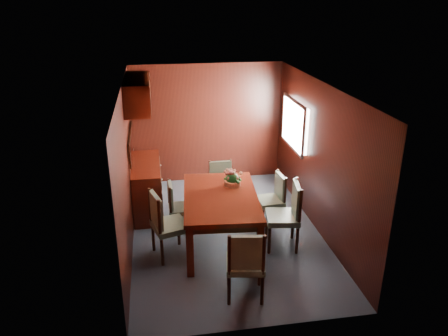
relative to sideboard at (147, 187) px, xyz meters
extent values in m
plane|color=#3C4753|center=(1.25, -1.00, -0.45)|extent=(4.50, 4.50, 0.00)
cube|color=black|center=(-0.25, -1.00, 0.75)|extent=(0.02, 4.50, 2.40)
cube|color=black|center=(2.75, -1.00, 0.75)|extent=(0.02, 4.50, 2.40)
cube|color=black|center=(1.25, 1.25, 0.75)|extent=(3.00, 0.02, 2.40)
cube|color=black|center=(1.25, -3.25, 0.75)|extent=(3.00, 0.02, 2.40)
cube|color=black|center=(1.25, -1.00, 1.95)|extent=(3.00, 4.50, 0.02)
cube|color=white|center=(2.73, 0.10, 1.00)|extent=(0.14, 1.10, 0.80)
cube|color=#B2B2B7|center=(2.66, 0.10, 1.00)|extent=(0.04, 1.20, 0.90)
cube|color=black|center=(-0.22, 0.00, 0.83)|extent=(0.03, 1.36, 0.41)
cube|color=silver|center=(-0.20, 0.00, 0.83)|extent=(0.01, 1.30, 0.35)
cube|color=#370E06|center=(-0.05, 0.00, 1.68)|extent=(0.40, 1.40, 0.50)
cube|color=#370E06|center=(0.00, 0.00, 0.00)|extent=(0.48, 1.40, 0.90)
cube|color=#370E06|center=(0.57, -2.10, -0.07)|extent=(0.11, 0.11, 0.76)
cube|color=#370E06|center=(1.52, -2.18, -0.07)|extent=(0.11, 0.11, 0.76)
cube|color=#370E06|center=(0.70, -0.49, -0.07)|extent=(0.11, 0.11, 0.76)
cube|color=#370E06|center=(1.66, -0.56, -0.07)|extent=(0.11, 0.11, 0.76)
cube|color=black|center=(1.11, -1.33, 0.25)|extent=(1.10, 1.70, 0.11)
cube|color=#370E06|center=(1.11, -1.33, 0.34)|extent=(1.24, 1.84, 0.07)
cylinder|color=black|center=(0.07, -1.38, -0.24)|extent=(0.05, 0.05, 0.42)
cylinder|color=black|center=(0.19, -1.79, -0.24)|extent=(0.05, 0.05, 0.42)
cylinder|color=black|center=(0.47, -1.26, -0.24)|extent=(0.05, 0.05, 0.42)
cylinder|color=black|center=(0.59, -1.67, -0.24)|extent=(0.05, 0.05, 0.42)
cube|color=#5E7055|center=(0.33, -1.52, 0.03)|extent=(0.59, 0.61, 0.09)
cylinder|color=black|center=(0.06, -1.38, 0.31)|extent=(0.05, 0.05, 0.56)
cylinder|color=black|center=(0.18, -1.79, 0.31)|extent=(0.05, 0.05, 0.56)
cube|color=#5E7055|center=(0.14, -1.58, 0.33)|extent=(0.19, 0.45, 0.47)
cylinder|color=black|center=(0.37, -0.66, -0.28)|extent=(0.04, 0.04, 0.35)
cylinder|color=black|center=(0.38, -1.01, -0.28)|extent=(0.04, 0.04, 0.35)
cylinder|color=black|center=(0.70, -0.65, -0.28)|extent=(0.04, 0.04, 0.35)
cylinder|color=black|center=(0.71, -1.00, -0.28)|extent=(0.04, 0.04, 0.35)
cube|color=#5E7055|center=(0.54, -0.83, -0.05)|extent=(0.40, 0.42, 0.07)
cylinder|color=black|center=(0.36, -0.66, 0.18)|extent=(0.04, 0.04, 0.46)
cylinder|color=black|center=(0.37, -1.01, 0.18)|extent=(0.04, 0.04, 0.46)
cube|color=#5E7055|center=(0.38, -0.84, 0.20)|extent=(0.06, 0.37, 0.39)
cylinder|color=black|center=(2.19, -1.80, -0.24)|extent=(0.05, 0.05, 0.42)
cylinder|color=black|center=(2.26, -1.37, -0.24)|extent=(0.05, 0.05, 0.42)
cylinder|color=black|center=(1.78, -1.73, -0.24)|extent=(0.05, 0.05, 0.42)
cylinder|color=black|center=(1.85, -1.30, -0.24)|extent=(0.05, 0.05, 0.42)
cube|color=#5E7055|center=(2.02, -1.55, 0.04)|extent=(0.55, 0.57, 0.09)
cylinder|color=black|center=(2.20, -1.80, 0.32)|extent=(0.05, 0.05, 0.57)
cylinder|color=black|center=(2.27, -1.37, 0.32)|extent=(0.05, 0.05, 0.57)
cube|color=#5E7055|center=(2.22, -1.58, 0.34)|extent=(0.14, 0.46, 0.48)
cylinder|color=black|center=(2.22, -1.00, -0.27)|extent=(0.04, 0.04, 0.36)
cylinder|color=black|center=(2.19, -0.63, -0.27)|extent=(0.04, 0.04, 0.36)
cylinder|color=black|center=(1.87, -1.03, -0.27)|extent=(0.04, 0.04, 0.36)
cylinder|color=black|center=(1.84, -0.66, -0.27)|extent=(0.04, 0.04, 0.36)
cube|color=#5E7055|center=(2.03, -0.83, -0.03)|extent=(0.44, 0.45, 0.07)
cylinder|color=black|center=(2.22, -1.00, 0.21)|extent=(0.04, 0.04, 0.48)
cylinder|color=black|center=(2.20, -0.63, 0.21)|extent=(0.04, 0.04, 0.48)
cube|color=#5E7055|center=(2.19, -0.82, 0.22)|extent=(0.08, 0.39, 0.41)
cylinder|color=black|center=(0.99, -2.78, -0.25)|extent=(0.05, 0.05, 0.40)
cylinder|color=black|center=(1.40, -2.85, -0.25)|extent=(0.05, 0.05, 0.40)
cylinder|color=black|center=(1.05, -2.40, -0.25)|extent=(0.05, 0.05, 0.40)
cylinder|color=black|center=(1.46, -2.46, -0.25)|extent=(0.05, 0.05, 0.40)
cube|color=#5E7055|center=(1.22, -2.62, 0.01)|extent=(0.54, 0.52, 0.08)
cylinder|color=black|center=(0.99, -2.79, 0.28)|extent=(0.05, 0.05, 0.54)
cylinder|color=black|center=(1.39, -2.86, 0.28)|extent=(0.05, 0.05, 0.54)
cube|color=#5E7055|center=(1.19, -2.81, 0.30)|extent=(0.44, 0.13, 0.45)
cylinder|color=black|center=(1.49, -0.08, -0.27)|extent=(0.04, 0.04, 0.37)
cylinder|color=black|center=(1.11, -0.09, -0.27)|extent=(0.04, 0.04, 0.37)
cylinder|color=black|center=(1.50, -0.44, -0.27)|extent=(0.04, 0.04, 0.37)
cylinder|color=black|center=(1.12, -0.45, -0.27)|extent=(0.04, 0.04, 0.37)
cube|color=#5E7055|center=(1.31, -0.27, -0.03)|extent=(0.44, 0.42, 0.08)
cylinder|color=black|center=(1.49, -0.07, 0.22)|extent=(0.04, 0.04, 0.49)
cylinder|color=black|center=(1.11, -0.08, 0.22)|extent=(0.04, 0.04, 0.49)
cube|color=#5E7055|center=(1.30, -0.10, 0.24)|extent=(0.40, 0.06, 0.41)
cylinder|color=#B05835|center=(1.35, -0.99, 0.42)|extent=(0.26, 0.26, 0.08)
sphere|color=#20561C|center=(1.35, -0.99, 0.48)|extent=(0.20, 0.20, 0.20)
camera|label=1|loc=(0.20, -7.18, 3.20)|focal=35.00mm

